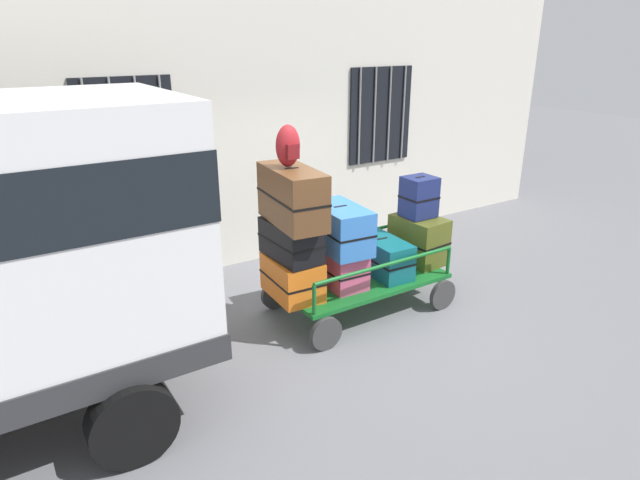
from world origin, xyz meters
name	(u,v)px	position (x,y,z in m)	size (l,w,h in m)	color
ground_plane	(346,316)	(0.00, 0.00, 0.00)	(40.00, 40.00, 0.00)	slate
building_wall	(251,89)	(0.00, 2.37, 2.50)	(12.00, 0.38, 5.00)	silver
luggage_cart	(359,282)	(0.24, 0.08, 0.36)	(2.11, 1.20, 0.43)	#146023
cart_railing	(360,254)	(0.24, 0.08, 0.73)	(2.00, 1.07, 0.37)	#146023
suitcase_left_bottom	(292,277)	(-0.69, 0.09, 0.66)	(0.52, 0.76, 0.46)	orange
suitcase_left_middle	(291,240)	(-0.69, 0.11, 1.09)	(0.43, 0.78, 0.42)	black
suitcase_left_top	(292,196)	(-0.69, 0.05, 1.61)	(0.52, 1.02, 0.61)	brown
suitcase_midleft_bottom	(340,267)	(-0.07, 0.05, 0.65)	(0.45, 0.72, 0.44)	#CC4C72
suitcase_midleft_middle	(340,228)	(-0.07, 0.06, 1.13)	(0.55, 0.89, 0.53)	#3372C6
suitcase_center_bottom	(382,256)	(0.56, 0.05, 0.65)	(0.46, 0.90, 0.45)	#0F5960
suitcase_midright_bottom	(418,239)	(1.18, 0.07, 0.73)	(0.53, 0.73, 0.61)	#4C5119
suitcase_midright_middle	(419,197)	(1.18, 0.12, 1.29)	(0.40, 0.36, 0.52)	navy
backpack	(288,146)	(-0.70, 0.11, 2.13)	(0.27, 0.22, 0.44)	maroon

